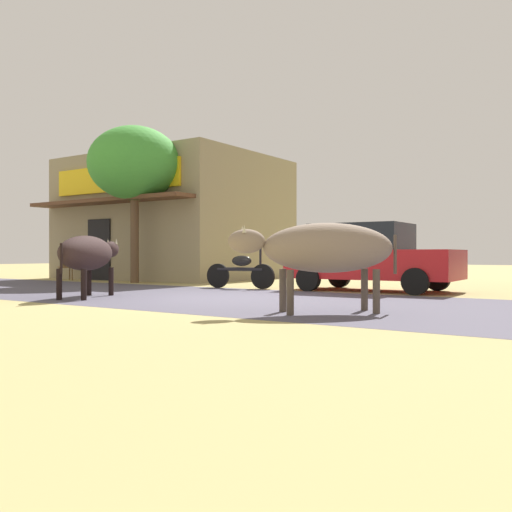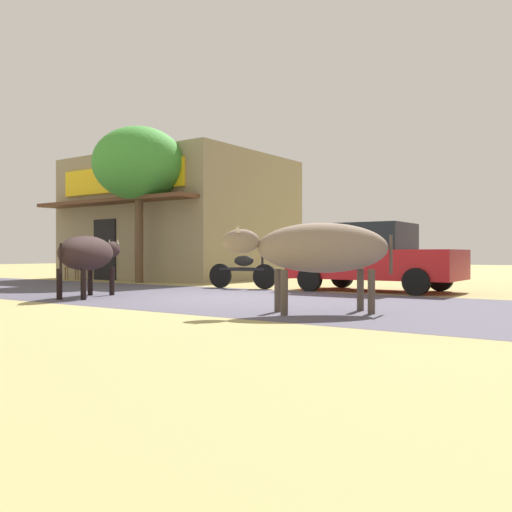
{
  "view_description": "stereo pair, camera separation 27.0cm",
  "coord_description": "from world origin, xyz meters",
  "px_view_note": "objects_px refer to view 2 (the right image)",
  "views": [
    {
      "loc": [
        7.08,
        -9.16,
        0.9
      ],
      "look_at": [
        0.23,
        0.97,
        0.86
      ],
      "focal_mm": 39.69,
      "sensor_mm": 36.0,
      "label": 1
    },
    {
      "loc": [
        7.3,
        -9.01,
        0.9
      ],
      "look_at": [
        0.23,
        0.97,
        0.86
      ],
      "focal_mm": 39.69,
      "sensor_mm": 36.0,
      "label": 2
    }
  ],
  "objects_px": {
    "cow_far_dark": "(320,249)",
    "cafe_chair_near_tree": "(72,265)",
    "roadside_tree": "(139,165)",
    "parked_hatchback_car": "(372,256)",
    "cow_near_brown": "(88,254)",
    "parked_motorcycle": "(243,270)"
  },
  "relations": [
    {
      "from": "roadside_tree",
      "to": "parked_motorcycle",
      "type": "relative_size",
      "value": 2.52
    },
    {
      "from": "roadside_tree",
      "to": "parked_motorcycle",
      "type": "bearing_deg",
      "value": -6.8
    },
    {
      "from": "cow_far_dark",
      "to": "parked_motorcycle",
      "type": "bearing_deg",
      "value": 137.44
    },
    {
      "from": "parked_hatchback_car",
      "to": "cafe_chair_near_tree",
      "type": "xyz_separation_m",
      "value": [
        -10.82,
        -0.59,
        -0.33
      ]
    },
    {
      "from": "cafe_chair_near_tree",
      "to": "cow_far_dark",
      "type": "bearing_deg",
      "value": -20.74
    },
    {
      "from": "cafe_chair_near_tree",
      "to": "parked_motorcycle",
      "type": "bearing_deg",
      "value": -3.02
    },
    {
      "from": "parked_motorcycle",
      "to": "cow_near_brown",
      "type": "distance_m",
      "value": 4.36
    },
    {
      "from": "parked_hatchback_car",
      "to": "cow_far_dark",
      "type": "bearing_deg",
      "value": -74.36
    },
    {
      "from": "cafe_chair_near_tree",
      "to": "parked_hatchback_car",
      "type": "bearing_deg",
      "value": 3.13
    },
    {
      "from": "roadside_tree",
      "to": "parked_motorcycle",
      "type": "height_order",
      "value": "roadside_tree"
    },
    {
      "from": "parked_hatchback_car",
      "to": "cafe_chair_near_tree",
      "type": "bearing_deg",
      "value": -176.87
    },
    {
      "from": "roadside_tree",
      "to": "cow_far_dark",
      "type": "bearing_deg",
      "value": -27.72
    },
    {
      "from": "parked_hatchback_car",
      "to": "parked_motorcycle",
      "type": "relative_size",
      "value": 2.09
    },
    {
      "from": "roadside_tree",
      "to": "cow_far_dark",
      "type": "relative_size",
      "value": 2.22
    },
    {
      "from": "cow_far_dark",
      "to": "cafe_chair_near_tree",
      "type": "bearing_deg",
      "value": 159.26
    },
    {
      "from": "parked_motorcycle",
      "to": "cow_near_brown",
      "type": "xyz_separation_m",
      "value": [
        -0.85,
        -4.25,
        0.43
      ]
    },
    {
      "from": "roadside_tree",
      "to": "cow_near_brown",
      "type": "xyz_separation_m",
      "value": [
        3.62,
        -4.79,
        -2.81
      ]
    },
    {
      "from": "roadside_tree",
      "to": "cafe_chair_near_tree",
      "type": "height_order",
      "value": "roadside_tree"
    },
    {
      "from": "parked_motorcycle",
      "to": "cafe_chair_near_tree",
      "type": "bearing_deg",
      "value": 176.98
    },
    {
      "from": "cow_far_dark",
      "to": "cafe_chair_near_tree",
      "type": "distance_m",
      "value": 13.15
    },
    {
      "from": "roadside_tree",
      "to": "cow_near_brown",
      "type": "relative_size",
      "value": 1.95
    },
    {
      "from": "cow_near_brown",
      "to": "cow_far_dark",
      "type": "bearing_deg",
      "value": 0.03
    }
  ]
}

